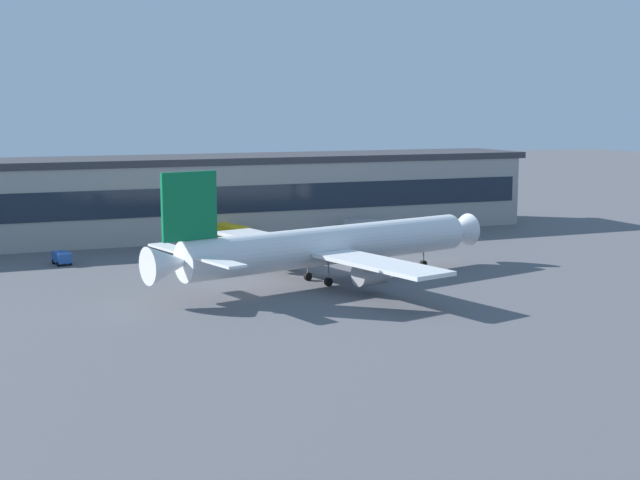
# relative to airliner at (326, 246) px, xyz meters

# --- Properties ---
(ground_plane) EXTENTS (600.00, 600.00, 0.00)m
(ground_plane) POSITION_rel_airliner_xyz_m (-12.89, -3.81, -4.86)
(ground_plane) COLOR #56565B
(terminal_building) EXTENTS (143.37, 18.06, 14.28)m
(terminal_building) POSITION_rel_airliner_xyz_m (-12.89, 48.37, 2.31)
(terminal_building) COLOR #9E9993
(terminal_building) RESTS_ON ground_plane
(airliner) EXTENTS (51.61, 44.51, 15.49)m
(airliner) POSITION_rel_airliner_xyz_m (0.00, 0.00, 0.00)
(airliner) COLOR white
(airliner) RESTS_ON ground_plane
(baggage_tug) EXTENTS (2.65, 3.90, 1.85)m
(baggage_tug) POSITION_rel_airliner_xyz_m (-31.02, 26.73, -3.77)
(baggage_tug) COLOR #2651A5
(baggage_tug) RESTS_ON ground_plane
(fuel_truck) EXTENTS (4.66, 8.82, 3.35)m
(fuel_truck) POSITION_rel_airliner_xyz_m (-2.70, 34.98, -2.97)
(fuel_truck) COLOR yellow
(fuel_truck) RESTS_ON ground_plane
(stair_truck) EXTENTS (6.28, 5.44, 3.55)m
(stair_truck) POSITION_rel_airliner_xyz_m (20.36, 32.41, -2.88)
(stair_truck) COLOR gray
(stair_truck) RESTS_ON ground_plane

